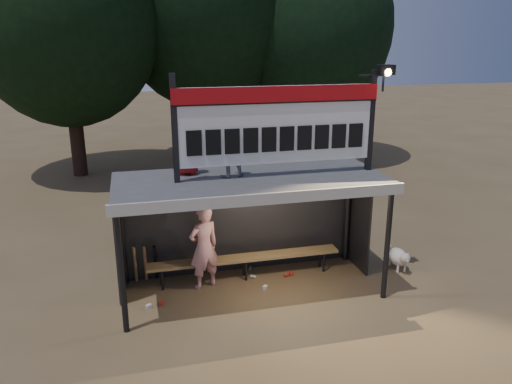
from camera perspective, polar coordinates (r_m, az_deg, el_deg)
ground at (r=10.08m, az=-0.56°, el=-11.13°), size 80.00×80.00×0.00m
player at (r=9.88m, az=-5.98°, el=-6.29°), size 0.73×0.60×1.72m
child_a at (r=9.13m, az=-3.17°, el=5.28°), size 0.62×0.51×1.16m
child_b at (r=9.38m, az=-7.96°, el=5.33°), size 0.62×0.48×1.12m
dugout_shelter at (r=9.57m, az=-0.93°, el=-0.66°), size 5.10×2.08×2.32m
scoreboard_assembly at (r=9.12m, az=2.83°, el=7.99°), size 4.10×0.27×1.99m
bench at (r=10.36m, az=-1.29°, el=-7.61°), size 4.00×0.35×0.48m
tree_left at (r=18.74m, az=-21.10°, el=18.35°), size 6.46×6.46×9.27m
tree_mid at (r=20.41m, az=-5.78°, el=21.00°), size 7.22×7.22×10.36m
tree_right at (r=20.39m, az=6.54°, el=18.23°), size 6.08×6.08×8.72m
dog at (r=11.22m, az=16.00°, el=-7.17°), size 0.36×0.81×0.49m
bats at (r=10.40m, az=-12.53°, el=-7.97°), size 0.48×0.33×0.84m
litter at (r=10.22m, az=-2.02°, el=-10.45°), size 3.06×1.25×0.08m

